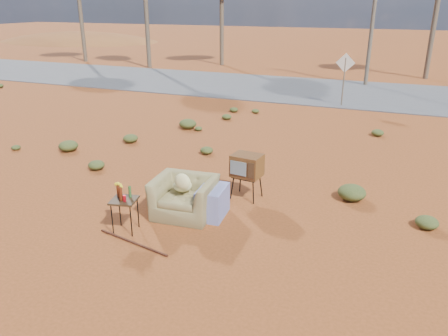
% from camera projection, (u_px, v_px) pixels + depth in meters
% --- Properties ---
extents(ground, '(140.00, 140.00, 0.00)m').
position_uv_depth(ground, '(179.00, 228.00, 8.54)').
color(ground, '#95451D').
rests_on(ground, ground).
extents(highway, '(140.00, 7.00, 0.04)m').
position_uv_depth(highway, '(319.00, 91.00, 21.54)').
color(highway, '#565659').
rests_on(highway, ground).
extents(dirt_mound, '(26.00, 18.00, 2.00)m').
position_uv_depth(dirt_mound, '(79.00, 41.00, 48.42)').
color(dirt_mound, brown).
rests_on(dirt_mound, ground).
extents(armchair, '(1.49, 1.03, 1.07)m').
position_uv_depth(armchair, '(189.00, 193.00, 8.89)').
color(armchair, olive).
rests_on(armchair, ground).
extents(tv_unit, '(0.69, 0.58, 1.02)m').
position_uv_depth(tv_unit, '(247.00, 166.00, 9.59)').
color(tv_unit, black).
rests_on(tv_unit, ground).
extents(side_table, '(0.55, 0.55, 0.95)m').
position_uv_depth(side_table, '(123.00, 197.00, 8.22)').
color(side_table, '#332412').
rests_on(side_table, ground).
extents(rusty_bar, '(1.62, 0.38, 0.04)m').
position_uv_depth(rusty_bar, '(133.00, 242.00, 7.98)').
color(rusty_bar, '#451B12').
rests_on(rusty_bar, ground).
extents(road_sign, '(0.78, 0.06, 2.19)m').
position_uv_depth(road_sign, '(345.00, 70.00, 17.89)').
color(road_sign, brown).
rests_on(road_sign, ground).
extents(utility_pole_center, '(1.40, 0.20, 8.00)m').
position_uv_depth(utility_pole_center, '(375.00, 1.00, 21.54)').
color(utility_pole_center, brown).
rests_on(utility_pole_center, ground).
extents(scrub_patch, '(17.49, 8.07, 0.33)m').
position_uv_depth(scrub_patch, '(223.00, 150.00, 12.60)').
color(scrub_patch, '#485223').
rests_on(scrub_patch, ground).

